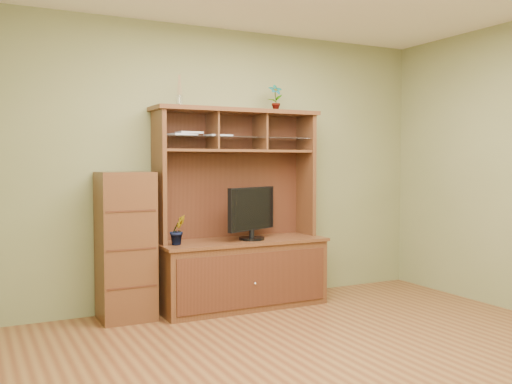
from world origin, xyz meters
TOP-DOWN VIEW (x-y plane):
  - room at (0.00, 0.00)m, footprint 4.54×4.04m
  - media_hutch at (0.04, 1.73)m, footprint 1.66×0.61m
  - monitor at (0.12, 1.65)m, footprint 0.60×0.31m
  - orchid_plant at (-0.62, 1.65)m, footprint 0.17×0.14m
  - top_plant at (0.47, 1.80)m, footprint 0.16×0.12m
  - reed_diffuser at (-0.54, 1.81)m, footprint 0.06×0.06m
  - magazines at (-0.38, 1.80)m, footprint 0.62×0.22m
  - side_cabinet at (-1.06, 1.77)m, footprint 0.47×0.43m

SIDE VIEW (x-z plane):
  - media_hutch at x=0.04m, z-range -0.43..1.47m
  - side_cabinet at x=-1.06m, z-range 0.00..1.31m
  - orchid_plant at x=-0.62m, z-range 0.65..0.92m
  - monitor at x=0.12m, z-range 0.66..1.17m
  - room at x=0.00m, z-range -0.02..2.72m
  - magazines at x=-0.38m, z-range 1.63..1.67m
  - reed_diffuser at x=-0.54m, z-range 1.87..2.16m
  - top_plant at x=0.47m, z-range 1.90..2.17m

